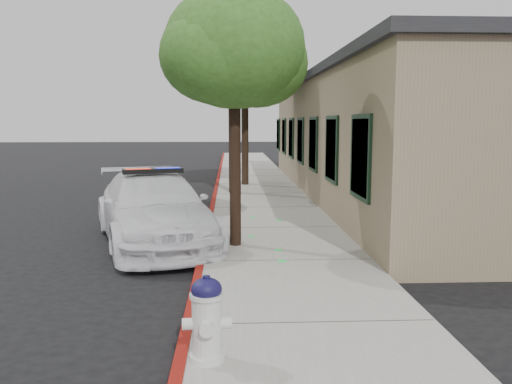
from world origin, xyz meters
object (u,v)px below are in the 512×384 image
object	(u,v)px
fire_hydrant	(207,318)
clapboard_building	(404,136)
street_tree_near	(235,54)
street_tree_mid	(233,40)
police_car	(154,209)
street_tree_far	(246,68)

from	to	relation	value
fire_hydrant	clapboard_building	bearing A→B (deg)	61.30
street_tree_near	street_tree_mid	bearing A→B (deg)	90.01
police_car	street_tree_far	xyz separation A→B (m)	(2.29, 9.58, 3.92)
police_car	fire_hydrant	bearing A→B (deg)	-94.21
clapboard_building	street_tree_far	size ratio (longest dim) A/B	3.46
clapboard_building	street_tree_mid	size ratio (longest dim) A/B	3.00
police_car	fire_hydrant	size ratio (longest dim) A/B	6.20
clapboard_building	street_tree_far	xyz separation A→B (m)	(-5.46, 2.66, 2.56)
fire_hydrant	street_tree_near	size ratio (longest dim) A/B	0.18
clapboard_building	street_tree_mid	world-z (taller)	street_tree_mid
clapboard_building	police_car	xyz separation A→B (m)	(-7.75, -6.92, -1.36)
clapboard_building	street_tree_mid	bearing A→B (deg)	177.09
street_tree_far	fire_hydrant	bearing A→B (deg)	-93.23
clapboard_building	street_tree_near	xyz separation A→B (m)	(-5.98, -7.75, 1.83)
street_tree_near	street_tree_mid	size ratio (longest dim) A/B	0.73
street_tree_mid	police_car	bearing A→B (deg)	-103.73
clapboard_building	police_car	bearing A→B (deg)	-138.23
police_car	street_tree_mid	size ratio (longest dim) A/B	0.82
fire_hydrant	street_tree_mid	world-z (taller)	street_tree_mid
clapboard_building	street_tree_far	bearing A→B (deg)	154.00
police_car	street_tree_mid	world-z (taller)	street_tree_mid
street_tree_mid	street_tree_far	bearing A→B (deg)	77.41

